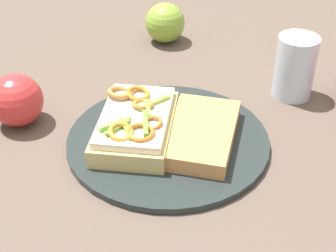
{
  "coord_description": "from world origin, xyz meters",
  "views": [
    {
      "loc": [
        -0.51,
        0.25,
        0.43
      ],
      "look_at": [
        0.0,
        0.0,
        0.03
      ],
      "focal_mm": 53.62,
      "sensor_mm": 36.0,
      "label": 1
    }
  ],
  "objects": [
    {
      "name": "drinking_glass",
      "position": [
        0.03,
        -0.24,
        0.05
      ],
      "size": [
        0.06,
        0.06,
        0.1
      ],
      "primitive_type": "cylinder",
      "color": "silver",
      "rests_on": "ground_plane"
    },
    {
      "name": "ground_plane",
      "position": [
        0.0,
        0.0,
        0.0
      ],
      "size": [
        2.0,
        2.0,
        0.0
      ],
      "primitive_type": "plane",
      "color": "brown",
      "rests_on": "ground"
    },
    {
      "name": "apple_1",
      "position": [
        0.3,
        -0.14,
        0.04
      ],
      "size": [
        0.11,
        0.11,
        0.08
      ],
      "primitive_type": "sphere",
      "rotation": [
        0.0,
        0.0,
        5.39
      ],
      "color": "olive",
      "rests_on": "ground_plane"
    },
    {
      "name": "apple_2",
      "position": [
        0.15,
        0.18,
        0.04
      ],
      "size": [
        0.11,
        0.11,
        0.08
      ],
      "primitive_type": "sphere",
      "rotation": [
        0.0,
        0.0,
        2.34
      ],
      "color": "red",
      "rests_on": "ground_plane"
    },
    {
      "name": "plate",
      "position": [
        0.0,
        0.0,
        0.01
      ],
      "size": [
        0.29,
        0.29,
        0.01
      ],
      "primitive_type": "cylinder",
      "color": "#232B2A",
      "rests_on": "ground_plane"
    },
    {
      "name": "bread_slice_side",
      "position": [
        -0.03,
        -0.04,
        0.02
      ],
      "size": [
        0.18,
        0.17,
        0.02
      ],
      "primitive_type": "cube",
      "rotation": [
        0.0,
        0.0,
        5.59
      ],
      "color": "#BC834C",
      "rests_on": "plate"
    },
    {
      "name": "sandwich",
      "position": [
        0.03,
        0.04,
        0.03
      ],
      "size": [
        0.19,
        0.18,
        0.05
      ],
      "rotation": [
        0.0,
        0.0,
        5.7
      ],
      "color": "tan",
      "rests_on": "plate"
    }
  ]
}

